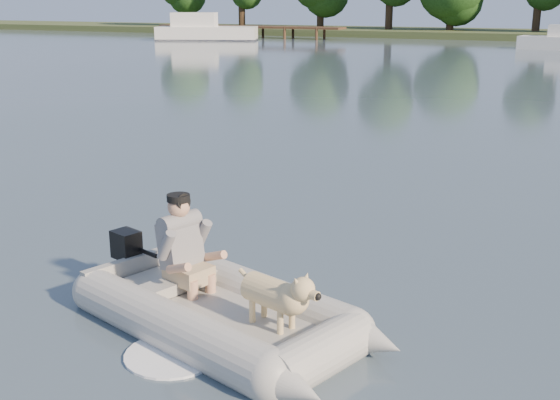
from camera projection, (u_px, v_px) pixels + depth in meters
The scene contains 7 objects.
water at pixel (143, 314), 7.62m from camera, with size 160.00×160.00×0.00m, color slate.
dock at pixel (249, 32), 63.36m from camera, with size 18.00×2.00×1.04m, color #4C331E, non-canonical shape.
dinghy at pixel (222, 275), 7.12m from camera, with size 4.83×3.71×1.39m, color #A1A19C, non-canonical shape.
man at pixel (181, 241), 7.56m from camera, with size 0.73×0.62×1.08m, color slate, non-canonical shape.
dog at pixel (272, 298), 6.75m from camera, with size 0.93×0.33×0.62m, color tan, non-canonical shape.
outboard_motor at pixel (127, 261), 8.28m from camera, with size 0.41×0.29×0.79m, color black, non-canonical shape.
cabin_cruiser at pixel (207, 27), 58.73m from camera, with size 8.72×3.11×2.70m, color white, non-canonical shape.
Camera 1 is at (4.33, -5.68, 3.28)m, focal length 45.00 mm.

